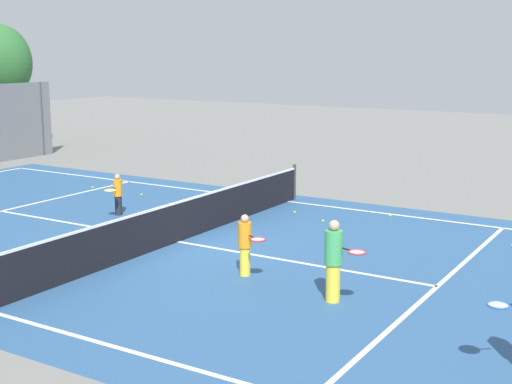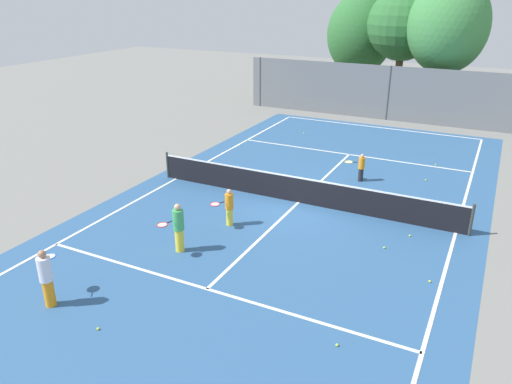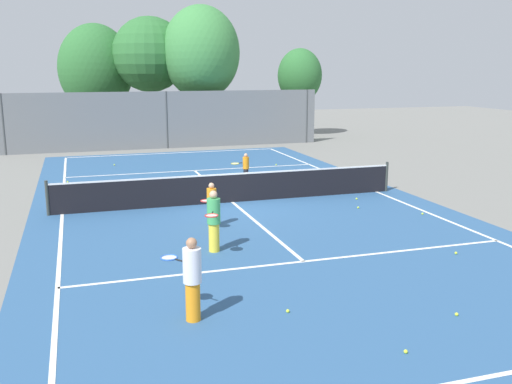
{
  "view_description": "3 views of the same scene",
  "coord_description": "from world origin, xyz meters",
  "views": [
    {
      "loc": [
        -13.3,
        -10.36,
        4.58
      ],
      "look_at": [
        0.65,
        -1.82,
        1.31
      ],
      "focal_mm": 50.21,
      "sensor_mm": 36.0,
      "label": 1
    },
    {
      "loc": [
        6.12,
        -15.68,
        7.34
      ],
      "look_at": [
        -0.54,
        -2.44,
        1.22
      ],
      "focal_mm": 34.6,
      "sensor_mm": 36.0,
      "label": 2
    },
    {
      "loc": [
        -4.93,
        -18.26,
        4.47
      ],
      "look_at": [
        0.35,
        -1.56,
        0.66
      ],
      "focal_mm": 40.08,
      "sensor_mm": 36.0,
      "label": 3
    }
  ],
  "objects": [
    {
      "name": "tennis_ball_4",
      "position": [
        3.77,
        -7.02,
        0.03
      ],
      "size": [
        0.07,
        0.07,
        0.07
      ],
      "primitive_type": "sphere",
      "color": "#CCE533",
      "rests_on": "ground_plane"
    },
    {
      "name": "court_surface",
      "position": [
        0.0,
        0.0,
        0.0
      ],
      "size": [
        13.0,
        25.0,
        0.01
      ],
      "color": "#2D5684",
      "rests_on": "ground_plane"
    },
    {
      "name": "player_3",
      "position": [
        -1.83,
        -5.01,
        0.8
      ],
      "size": [
        0.55,
        0.91,
        1.55
      ],
      "color": "yellow",
      "rests_on": "ground_plane"
    },
    {
      "name": "tennis_ball_0",
      "position": [
        -4.03,
        0.1,
        0.03
      ],
      "size": [
        0.07,
        0.07,
        0.07
      ],
      "primitive_type": "sphere",
      "color": "#CCE533",
      "rests_on": "ground_plane"
    },
    {
      "name": "tennis_ball_3",
      "position": [
        3.67,
        -2.09,
        0.03
      ],
      "size": [
        0.07,
        0.07,
        0.07
      ],
      "primitive_type": "sphere",
      "color": "#CCE533",
      "rests_on": "ground_plane"
    },
    {
      "name": "ground_plane",
      "position": [
        0.0,
        0.0,
        0.0
      ],
      "size": [
        80.0,
        80.0,
        0.0
      ],
      "primitive_type": "plane",
      "color": "slate"
    },
    {
      "name": "player_1",
      "position": [
        -1.37,
        -2.8,
        0.67
      ],
      "size": [
        0.62,
        0.83,
        1.29
      ],
      "color": "yellow",
      "rests_on": "ground_plane"
    },
    {
      "name": "tennis_ball_9",
      "position": [
        3.85,
        4.43,
        0.03
      ],
      "size": [
        0.07,
        0.07,
        0.07
      ],
      "primitive_type": "sphere",
      "color": "#CCE533",
      "rests_on": "ground_plane"
    },
    {
      "name": "tennis_ball_1",
      "position": [
        3.94,
        6.64,
        0.03
      ],
      "size": [
        0.07,
        0.07,
        0.07
      ],
      "primitive_type": "sphere",
      "color": "#CCE533",
      "rests_on": "ground_plane"
    },
    {
      "name": "tennis_net",
      "position": [
        0.0,
        0.0,
        0.51
      ],
      "size": [
        11.9,
        0.1,
        1.1
      ],
      "color": "#333833",
      "rests_on": "ground_plane"
    },
    {
      "name": "tennis_ball_11",
      "position": [
        4.21,
        -0.93,
        0.03
      ],
      "size": [
        0.07,
        0.07,
        0.07
      ],
      "primitive_type": "sphere",
      "color": "#CCE533",
      "rests_on": "ground_plane"
    },
    {
      "name": "tennis_ball_2",
      "position": [
        5.2,
        -3.42,
        0.03
      ],
      "size": [
        0.07,
        0.07,
        0.07
      ],
      "primitive_type": "sphere",
      "color": "#CCE533",
      "rests_on": "ground_plane"
    },
    {
      "name": "ball_crate",
      "position": [
        0.41,
        0.95,
        0.18
      ],
      "size": [
        0.46,
        0.4,
        0.43
      ],
      "color": "red",
      "rests_on": "ground_plane"
    },
    {
      "name": "player_0",
      "position": [
        1.41,
        3.2,
        0.61
      ],
      "size": [
        0.83,
        0.51,
        1.17
      ],
      "color": "#232328",
      "rests_on": "ground_plane"
    },
    {
      "name": "tree_0",
      "position": [
        9.48,
        17.67,
        3.95
      ],
      "size": [
        2.94,
        2.89,
        5.75
      ],
      "color": "brown",
      "rests_on": "ground_plane"
    }
  ]
}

